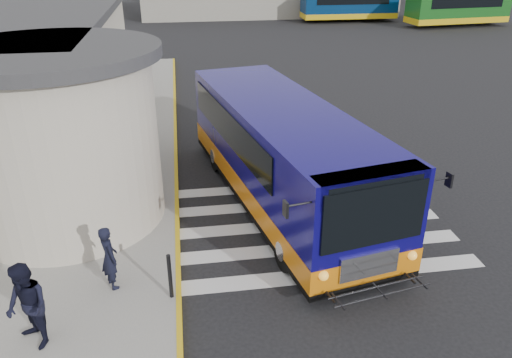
{
  "coord_description": "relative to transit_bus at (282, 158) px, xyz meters",
  "views": [
    {
      "loc": [
        -3.68,
        -12.7,
        7.37
      ],
      "look_at": [
        -1.81,
        -0.5,
        1.39
      ],
      "focal_mm": 35.0,
      "sensor_mm": 36.0,
      "label": 1
    }
  ],
  "objects": [
    {
      "name": "ground",
      "position": [
        0.84,
        -0.67,
        -1.46
      ],
      "size": [
        140.0,
        140.0,
        0.0
      ],
      "primitive_type": "plane",
      "color": "black",
      "rests_on": "ground"
    },
    {
      "name": "bollard",
      "position": [
        -3.36,
        -4.31,
        -0.75
      ],
      "size": [
        0.09,
        0.09,
        1.11
      ],
      "primitive_type": "cylinder",
      "color": "black",
      "rests_on": "sidewalk"
    },
    {
      "name": "transit_bus",
      "position": [
        0.0,
        0.0,
        0.0
      ],
      "size": [
        5.2,
        11.11,
        3.05
      ],
      "rotation": [
        0.0,
        0.0,
        0.19
      ],
      "color": "#0D0860",
      "rests_on": "ground"
    },
    {
      "name": "sidewalk",
      "position": [
        -8.16,
        3.33,
        -1.38
      ],
      "size": [
        10.0,
        34.0,
        0.15
      ],
      "primitive_type": "cube",
      "color": "gray",
      "rests_on": "ground"
    },
    {
      "name": "far_bus_a",
      "position": [
        13.67,
        35.25,
        0.06
      ],
      "size": [
        9.1,
        2.62,
        2.34
      ],
      "rotation": [
        0.0,
        0.0,
        1.56
      ],
      "color": "#072852",
      "rests_on": "ground"
    },
    {
      "name": "pedestrian_a",
      "position": [
        -4.7,
        -3.7,
        -0.53
      ],
      "size": [
        0.58,
        0.67,
        1.55
      ],
      "primitive_type": "imported",
      "rotation": [
        0.0,
        0.0,
        2.02
      ],
      "color": "black",
      "rests_on": "sidewalk"
    },
    {
      "name": "pedestrian_b",
      "position": [
        -6.01,
        -5.34,
        -0.39
      ],
      "size": [
        1.1,
        1.13,
        1.83
      ],
      "primitive_type": "imported",
      "rotation": [
        0.0,
        0.0,
        -0.88
      ],
      "color": "black",
      "rests_on": "sidewalk"
    },
    {
      "name": "crosswalk",
      "position": [
        0.34,
        -1.47,
        -1.45
      ],
      "size": [
        8.0,
        5.35,
        0.01
      ],
      "color": "silver",
      "rests_on": "ground"
    },
    {
      "name": "curb_strip",
      "position": [
        -3.21,
        3.33,
        -1.38
      ],
      "size": [
        0.12,
        34.0,
        0.16
      ],
      "primitive_type": "cube",
      "color": "gold",
      "rests_on": "ground"
    },
    {
      "name": "far_bus_b",
      "position": [
        22.6,
        31.0,
        0.11
      ],
      "size": [
        9.56,
        3.6,
        2.41
      ],
      "rotation": [
        0.0,
        0.0,
        1.68
      ],
      "color": "#175619",
      "rests_on": "ground"
    }
  ]
}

